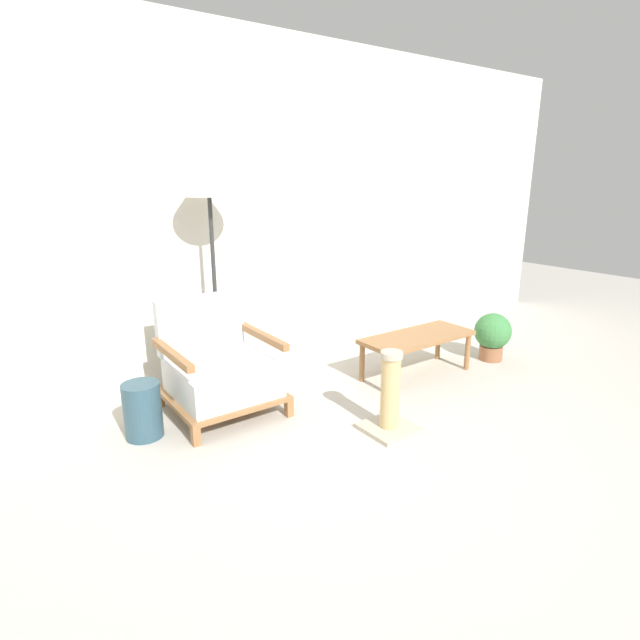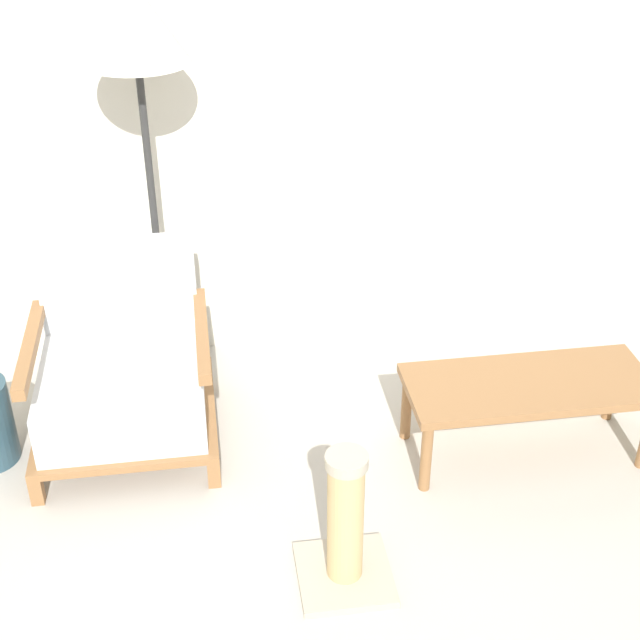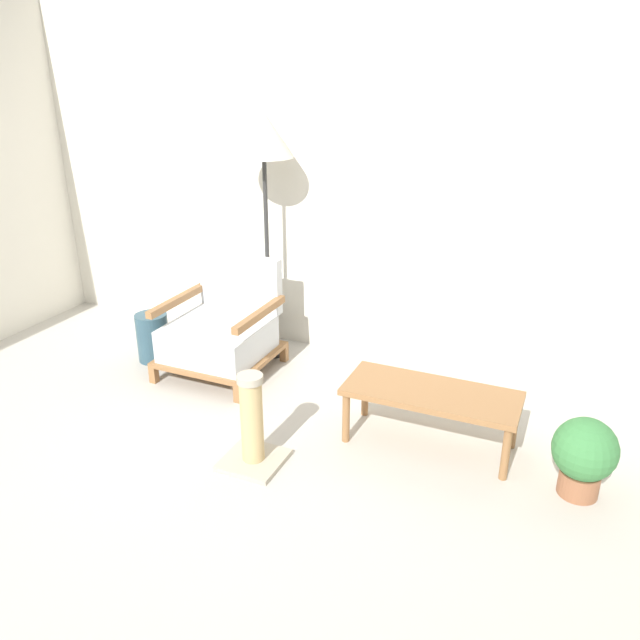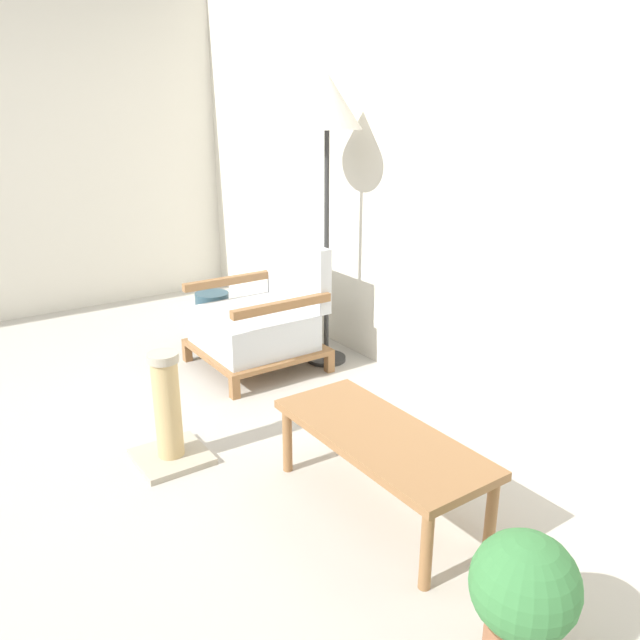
% 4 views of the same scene
% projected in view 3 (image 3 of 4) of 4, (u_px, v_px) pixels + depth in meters
% --- Properties ---
extents(ground_plane, '(14.00, 14.00, 0.00)m').
position_uv_depth(ground_plane, '(172.00, 500.00, 3.16)').
color(ground_plane, '#B7B2A8').
extents(wall_back, '(8.00, 0.06, 2.70)m').
position_uv_depth(wall_back, '(330.00, 171.00, 4.37)').
color(wall_back, silver).
rests_on(wall_back, ground_plane).
extents(armchair, '(0.72, 0.71, 0.78)m').
position_uv_depth(armchair, '(222.00, 331.00, 4.40)').
color(armchair, olive).
rests_on(armchair, ground_plane).
extents(floor_lamp, '(0.41, 0.41, 1.77)m').
position_uv_depth(floor_lamp, '(264.00, 144.00, 4.19)').
color(floor_lamp, '#2D2D2D').
rests_on(floor_lamp, ground_plane).
extents(coffee_table, '(0.98, 0.41, 0.35)m').
position_uv_depth(coffee_table, '(431.00, 398.00, 3.51)').
color(coffee_table, olive).
rests_on(coffee_table, ground_plane).
extents(vase, '(0.23, 0.23, 0.36)m').
position_uv_depth(vase, '(153.00, 337.00, 4.59)').
color(vase, '#2D4C5B').
rests_on(vase, ground_plane).
extents(potted_plant, '(0.32, 0.32, 0.43)m').
position_uv_depth(potted_plant, '(584.00, 454.00, 3.12)').
color(potted_plant, '#935B3D').
rests_on(potted_plant, ground_plane).
extents(scratching_post, '(0.32, 0.32, 0.54)m').
position_uv_depth(scratching_post, '(252.00, 429.00, 3.37)').
color(scratching_post, '#B2A893').
rests_on(scratching_post, ground_plane).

